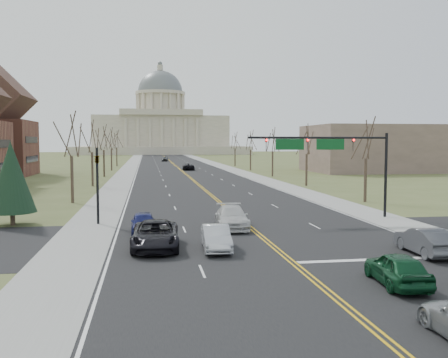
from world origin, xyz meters
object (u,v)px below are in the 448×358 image
object	(u,v)px
car_sb_outer_lead	(155,235)
car_sb_outer_second	(143,222)
car_far_nb	(188,167)
car_nb_inner_lead	(397,269)
signal_mast	(330,150)
car_far_sb	(165,159)
car_sb_inner_second	(232,217)
signal_left	(97,177)
car_sb_inner_lead	(216,238)
car_nb_outer_lead	(425,241)

from	to	relation	value
car_sb_outer_lead	car_sb_outer_second	distance (m)	5.55
car_sb_outer_second	car_far_nb	bearing A→B (deg)	81.79
car_nb_inner_lead	car_sb_outer_second	distance (m)	18.80
signal_mast	car_sb_outer_second	distance (m)	16.76
car_far_sb	signal_mast	bearing A→B (deg)	-78.05
car_sb_outer_lead	car_sb_inner_second	xyz separation A→B (m)	(5.78, 6.36, -0.02)
signal_left	car_far_nb	size ratio (longest dim) A/B	1.07
car_sb_outer_second	signal_mast	bearing A→B (deg)	14.42
car_sb_inner_lead	car_nb_inner_lead	bearing A→B (deg)	-47.80
signal_mast	signal_left	distance (m)	19.06
signal_left	car_far_sb	world-z (taller)	signal_left
car_far_nb	signal_mast	bearing A→B (deg)	96.72
signal_left	car_far_nb	xyz separation A→B (m)	(13.21, 73.73, -2.92)
car_sb_inner_lead	signal_mast	bearing A→B (deg)	46.68
car_nb_outer_lead	car_sb_outer_lead	distance (m)	15.76
car_sb_outer_second	car_nb_inner_lead	bearing A→B (deg)	-53.90
car_nb_outer_lead	car_far_nb	distance (m)	87.71
car_nb_inner_lead	car_sb_inner_second	xyz separation A→B (m)	(-4.84, 15.82, 0.06)
car_sb_outer_lead	car_far_nb	size ratio (longest dim) A/B	1.07
car_sb_inner_lead	car_sb_outer_second	distance (m)	7.78
car_nb_outer_lead	signal_mast	bearing A→B (deg)	-85.61
signal_mast	car_far_sb	size ratio (longest dim) A/B	2.51
car_sb_outer_lead	car_far_nb	bearing A→B (deg)	86.01
car_sb_inner_lead	car_sb_inner_second	distance (m)	7.66
signal_mast	car_sb_outer_lead	bearing A→B (deg)	-146.25
car_far_nb	car_sb_outer_lead	bearing A→B (deg)	86.18
car_nb_inner_lead	car_far_sb	xyz separation A→B (m)	(-5.11, 145.31, 0.06)
car_sb_inner_second	car_far_sb	bearing A→B (deg)	94.29
car_nb_inner_lead	car_far_nb	size ratio (longest dim) A/B	0.80
car_sb_outer_lead	signal_left	bearing A→B (deg)	115.77
signal_mast	car_far_sb	distance (m)	126.48
signal_mast	car_sb_outer_lead	size ratio (longest dim) A/B	2.01
car_far_sb	signal_left	bearing A→B (deg)	-86.64
car_sb_outer_second	signal_left	bearing A→B (deg)	128.35
car_nb_outer_lead	car_far_sb	distance (m)	140.13
car_nb_outer_lead	car_far_nb	world-z (taller)	car_far_nb
car_sb_inner_second	car_sb_outer_second	size ratio (longest dim) A/B	1.32
car_sb_outer_lead	car_far_sb	bearing A→B (deg)	89.78
car_nb_outer_lead	car_sb_inner_lead	bearing A→B (deg)	-12.44
car_far_sb	car_sb_outer_second	bearing A→B (deg)	-84.95
car_nb_inner_lead	car_sb_inner_second	world-z (taller)	car_sb_inner_second
car_sb_outer_second	car_sb_outer_lead	bearing A→B (deg)	-83.34
signal_mast	car_nb_outer_lead	distance (m)	14.63
car_sb_outer_lead	car_sb_outer_second	xyz separation A→B (m)	(-0.75, 5.50, -0.11)
car_nb_inner_lead	car_nb_outer_lead	distance (m)	7.20
car_sb_inner_second	car_sb_outer_lead	bearing A→B (deg)	-128.10
signal_mast	car_sb_inner_second	world-z (taller)	signal_mast
car_sb_inner_lead	car_sb_inner_second	xyz separation A→B (m)	(2.21, 7.33, 0.08)
signal_mast	signal_left	bearing A→B (deg)	180.00
signal_mast	car_far_sb	world-z (taller)	signal_mast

